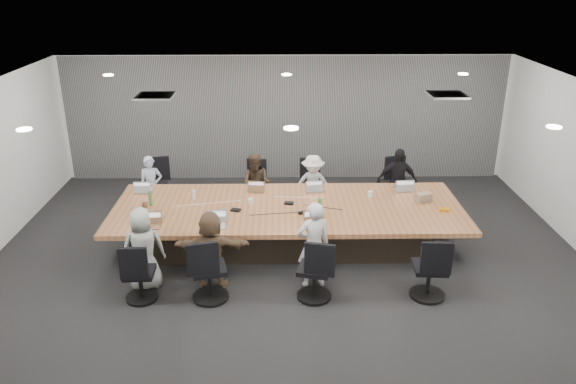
{
  "coord_description": "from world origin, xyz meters",
  "views": [
    {
      "loc": [
        -0.15,
        -8.36,
        4.59
      ],
      "look_at": [
        0.0,
        0.4,
        1.05
      ],
      "focal_mm": 35.0,
      "sensor_mm": 36.0,
      "label": 1
    }
  ],
  "objects_px": {
    "person_1": "(257,185)",
    "bottle_green_left": "(150,198)",
    "chair_4": "(140,277)",
    "chair_0": "(156,189)",
    "laptop_0": "(145,190)",
    "laptop_5": "(215,227)",
    "person_3": "(397,181)",
    "laptop_1": "(256,189)",
    "bottle_clear": "(194,195)",
    "chair_6": "(315,274)",
    "person_0": "(151,186)",
    "chair_5": "(209,273)",
    "laptop_6": "(311,226)",
    "conference_table": "(288,224)",
    "canvas_bag": "(423,197)",
    "stapler": "(303,212)",
    "person_5": "(211,250)",
    "mug_brown": "(145,205)",
    "chair_1": "(258,190)",
    "laptop_3": "(403,188)",
    "person_6": "(313,245)",
    "chair_7": "(429,272)",
    "snack_packet": "(444,209)",
    "laptop_4": "(151,227)",
    "person_2": "(313,185)",
    "laptop_2": "(315,189)",
    "person_4": "(143,249)",
    "bottle_green_right": "(320,206)",
    "chair_2": "(312,189)"
  },
  "relations": [
    {
      "from": "person_4",
      "to": "person_3",
      "type": "bearing_deg",
      "value": -161.7
    },
    {
      "from": "laptop_1",
      "to": "laptop_2",
      "type": "xyz_separation_m",
      "value": [
        1.09,
        0.0,
        0.0
      ]
    },
    {
      "from": "laptop_1",
      "to": "person_2",
      "type": "height_order",
      "value": "person_2"
    },
    {
      "from": "person_3",
      "to": "bottle_green_right",
      "type": "bearing_deg",
      "value": -132.5
    },
    {
      "from": "chair_6",
      "to": "laptop_3",
      "type": "height_order",
      "value": "chair_6"
    },
    {
      "from": "chair_0",
      "to": "bottle_green_left",
      "type": "relative_size",
      "value": 3.4
    },
    {
      "from": "person_1",
      "to": "person_3",
      "type": "xyz_separation_m",
      "value": [
        2.74,
        0.0,
        0.05
      ]
    },
    {
      "from": "chair_6",
      "to": "person_0",
      "type": "relative_size",
      "value": 0.67
    },
    {
      "from": "chair_7",
      "to": "laptop_1",
      "type": "height_order",
      "value": "chair_7"
    },
    {
      "from": "laptop_0",
      "to": "person_3",
      "type": "xyz_separation_m",
      "value": [
        4.79,
        0.55,
        -0.08
      ]
    },
    {
      "from": "chair_5",
      "to": "laptop_6",
      "type": "relative_size",
      "value": 2.72
    },
    {
      "from": "chair_7",
      "to": "bottle_green_left",
      "type": "relative_size",
      "value": 3.36
    },
    {
      "from": "laptop_1",
      "to": "person_1",
      "type": "bearing_deg",
      "value": -83.66
    },
    {
      "from": "snack_packet",
      "to": "person_6",
      "type": "bearing_deg",
      "value": -153.57
    },
    {
      "from": "chair_4",
      "to": "chair_0",
      "type": "bearing_deg",
      "value": 95.58
    },
    {
      "from": "chair_1",
      "to": "person_3",
      "type": "height_order",
      "value": "person_3"
    },
    {
      "from": "stapler",
      "to": "person_0",
      "type": "bearing_deg",
      "value": 128.74
    },
    {
      "from": "chair_6",
      "to": "mug_brown",
      "type": "distance_m",
      "value": 3.3
    },
    {
      "from": "chair_1",
      "to": "person_3",
      "type": "distance_m",
      "value": 2.78
    },
    {
      "from": "bottle_green_right",
      "to": "snack_packet",
      "type": "height_order",
      "value": "bottle_green_right"
    },
    {
      "from": "bottle_clear",
      "to": "snack_packet",
      "type": "distance_m",
      "value": 4.34
    },
    {
      "from": "chair_4",
      "to": "laptop_5",
      "type": "distance_m",
      "value": 1.41
    },
    {
      "from": "chair_4",
      "to": "laptop_1",
      "type": "relative_size",
      "value": 2.42
    },
    {
      "from": "conference_table",
      "to": "chair_4",
      "type": "relative_size",
      "value": 8.11
    },
    {
      "from": "chair_2",
      "to": "person_0",
      "type": "relative_size",
      "value": 0.63
    },
    {
      "from": "person_2",
      "to": "person_3",
      "type": "bearing_deg",
      "value": -0.09
    },
    {
      "from": "laptop_1",
      "to": "stapler",
      "type": "distance_m",
      "value": 1.39
    },
    {
      "from": "laptop_1",
      "to": "bottle_clear",
      "type": "relative_size",
      "value": 1.57
    },
    {
      "from": "chair_0",
      "to": "person_2",
      "type": "distance_m",
      "value": 3.17
    },
    {
      "from": "stapler",
      "to": "person_5",
      "type": "bearing_deg",
      "value": -165.09
    },
    {
      "from": "chair_0",
      "to": "chair_4",
      "type": "height_order",
      "value": "chair_0"
    },
    {
      "from": "laptop_5",
      "to": "laptop_2",
      "type": "bearing_deg",
      "value": 36.25
    },
    {
      "from": "laptop_5",
      "to": "chair_1",
      "type": "bearing_deg",
      "value": 69.39
    },
    {
      "from": "chair_4",
      "to": "stapler",
      "type": "relative_size",
      "value": 4.97
    },
    {
      "from": "bottle_clear",
      "to": "person_6",
      "type": "bearing_deg",
      "value": -39.49
    },
    {
      "from": "laptop_6",
      "to": "canvas_bag",
      "type": "xyz_separation_m",
      "value": [
        2.03,
        1.0,
        0.06
      ]
    },
    {
      "from": "laptop_0",
      "to": "bottle_green_left",
      "type": "height_order",
      "value": "bottle_green_left"
    },
    {
      "from": "laptop_0",
      "to": "laptop_5",
      "type": "distance_m",
      "value": 2.17
    },
    {
      "from": "person_4",
      "to": "snack_packet",
      "type": "xyz_separation_m",
      "value": [
        4.84,
        1.14,
        0.11
      ]
    },
    {
      "from": "conference_table",
      "to": "canvas_bag",
      "type": "xyz_separation_m",
      "value": [
        2.39,
        0.2,
        0.41
      ]
    },
    {
      "from": "laptop_3",
      "to": "laptop_6",
      "type": "height_order",
      "value": "same"
    },
    {
      "from": "canvas_bag",
      "to": "laptop_3",
      "type": "bearing_deg",
      "value": 111.17
    },
    {
      "from": "person_2",
      "to": "laptop_6",
      "type": "bearing_deg",
      "value": -94.06
    },
    {
      "from": "bottle_clear",
      "to": "canvas_bag",
      "type": "height_order",
      "value": "bottle_clear"
    },
    {
      "from": "person_1",
      "to": "bottle_green_left",
      "type": "height_order",
      "value": "person_1"
    },
    {
      "from": "chair_1",
      "to": "laptop_4",
      "type": "bearing_deg",
      "value": 62.15
    },
    {
      "from": "laptop_5",
      "to": "bottle_green_left",
      "type": "bearing_deg",
      "value": 135.34
    },
    {
      "from": "laptop_3",
      "to": "laptop_4",
      "type": "bearing_deg",
      "value": 18.32
    },
    {
      "from": "chair_1",
      "to": "laptop_3",
      "type": "bearing_deg",
      "value": 166.72
    },
    {
      "from": "chair_4",
      "to": "laptop_3",
      "type": "xyz_separation_m",
      "value": [
        4.35,
        2.5,
        0.38
      ]
    }
  ]
}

